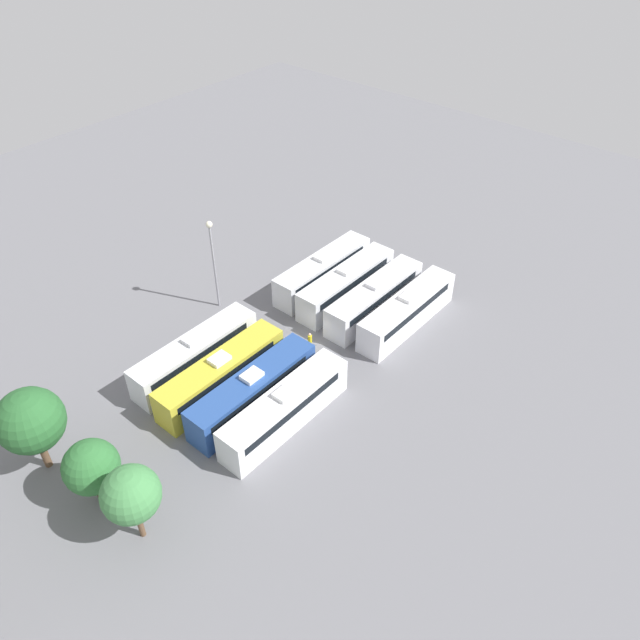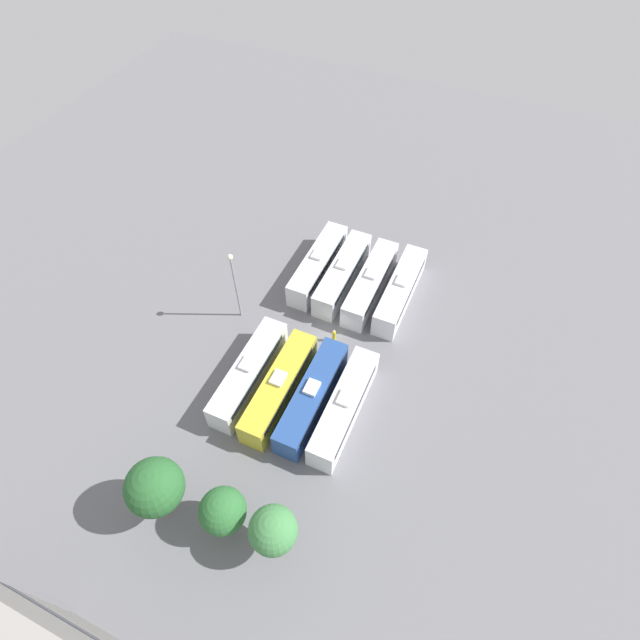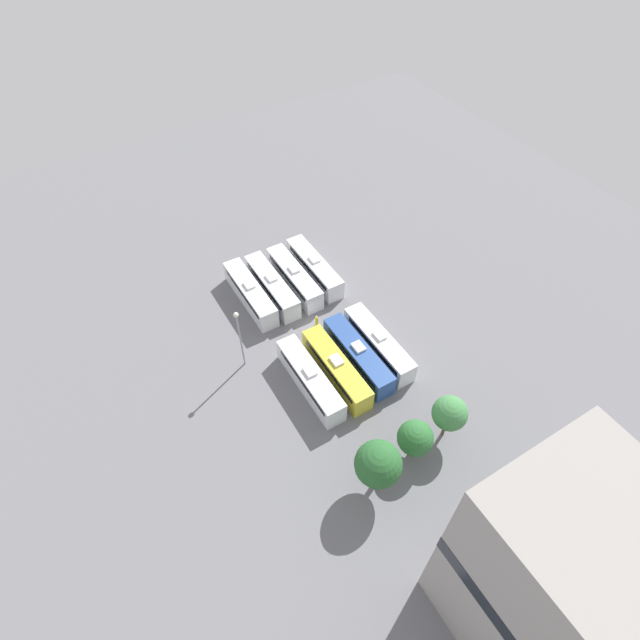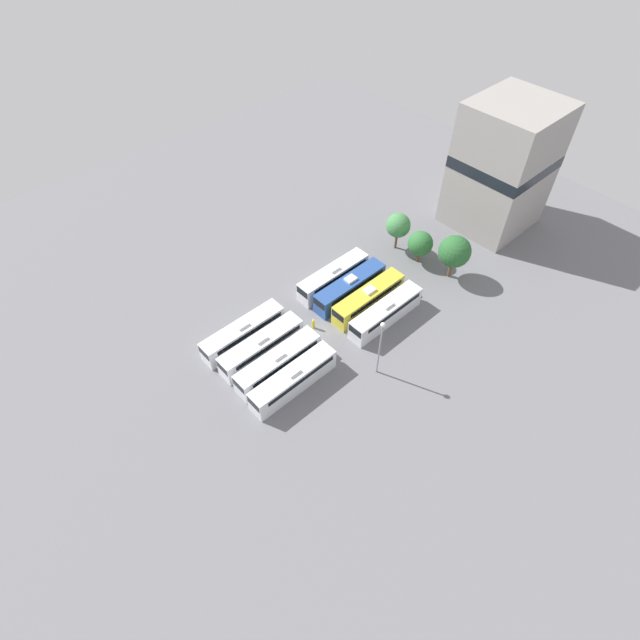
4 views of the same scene
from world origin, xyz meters
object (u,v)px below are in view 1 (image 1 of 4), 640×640
object	(u,v)px
bus_0	(407,311)
bus_6	(221,374)
bus_5	(253,390)
bus_7	(195,354)
light_pole	(213,252)
worker_person	(310,342)
tree_0	(131,495)
bus_3	(323,270)
bus_4	(285,408)
bus_2	(346,283)
tree_2	(30,421)
bus_1	(374,298)
tree_1	(91,467)

from	to	relation	value
bus_0	bus_6	distance (m)	17.89
bus_5	bus_6	bearing A→B (deg)	6.01
bus_7	light_pole	world-z (taller)	light_pole
worker_person	tree_0	xyz separation A→B (m)	(-3.81, 20.86, 3.49)
bus_5	light_pole	size ratio (longest dim) A/B	1.30
bus_3	tree_0	bearing A→B (deg)	107.79
bus_3	bus_4	world-z (taller)	same
bus_2	worker_person	size ratio (longest dim) A/B	6.83
bus_2	bus_3	size ratio (longest dim) A/B	1.00
bus_7	tree_2	size ratio (longest dim) A/B	1.70
bus_1	tree_0	distance (m)	29.01
bus_3	tree_1	xyz separation A→B (m)	(-4.91, 29.18, 1.70)
bus_0	tree_2	bearing A→B (deg)	70.77
bus_6	bus_2	bearing A→B (deg)	-89.41
bus_3	bus_2	bearing A→B (deg)	175.79
worker_person	tree_0	distance (m)	21.49
bus_1	light_pole	world-z (taller)	light_pole
bus_1	tree_2	distance (m)	30.70
bus_0	bus_3	xyz separation A→B (m)	(10.03, 0.02, 0.00)
bus_2	bus_5	xyz separation A→B (m)	(-3.45, 15.99, 0.00)
bus_3	bus_0	bearing A→B (deg)	-179.87
bus_0	tree_0	xyz separation A→B (m)	(0.69, 29.11, 2.62)
bus_7	tree_2	world-z (taller)	tree_2
bus_0	light_pole	distance (m)	18.38
tree_0	bus_7	bearing A→B (deg)	-53.48
bus_4	tree_2	xyz separation A→B (m)	(10.29, 14.03, 3.01)
bus_4	bus_0	bearing A→B (deg)	-90.71
bus_6	tree_2	world-z (taller)	tree_2
bus_6	tree_0	distance (m)	14.12
bus_5	bus_3	bearing A→B (deg)	-67.81
bus_7	light_pole	size ratio (longest dim) A/B	1.30
worker_person	tree_1	xyz separation A→B (m)	(0.62, 20.97, 2.56)
worker_person	tree_1	world-z (taller)	tree_1
bus_4	tree_1	bearing A→B (deg)	69.51
bus_1	tree_1	size ratio (longest dim) A/B	2.26
bus_5	bus_7	size ratio (longest dim) A/B	1.00
bus_0	worker_person	distance (m)	9.43
bus_3	bus_6	distance (m)	16.90
bus_6	tree_2	bearing A→B (deg)	74.27
bus_6	light_pole	world-z (taller)	light_pole
bus_5	tree_1	size ratio (longest dim) A/B	2.26
bus_1	bus_6	world-z (taller)	same
bus_0	tree_0	distance (m)	29.23
bus_7	tree_0	xyz separation A→B (m)	(-9.43, 12.74, 2.62)
bus_0	bus_3	size ratio (longest dim) A/B	1.00
bus_4	light_pole	xyz separation A→B (m)	(15.11, -6.86, 4.41)
bus_6	bus_5	bearing A→B (deg)	-173.99
bus_4	tree_1	distance (m)	14.17
bus_1	bus_5	world-z (taller)	same
bus_2	tree_1	bearing A→B (deg)	93.44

